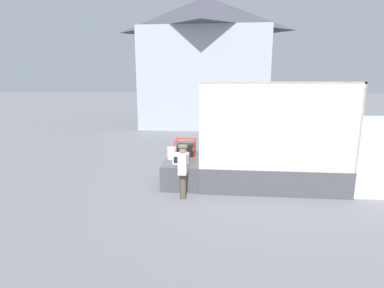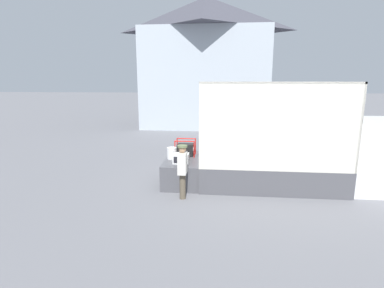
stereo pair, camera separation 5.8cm
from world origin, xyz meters
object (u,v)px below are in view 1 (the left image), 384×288
at_px(microwave, 181,158).
at_px(worker_person, 183,167).
at_px(portable_generator, 186,150).
at_px(orange_bucket, 172,153).
at_px(box_truck, 318,157).

bearing_deg(microwave, worker_person, -79.73).
bearing_deg(portable_generator, microwave, -92.60).
bearing_deg(portable_generator, worker_person, -85.98).
distance_m(portable_generator, orange_bucket, 0.63).
bearing_deg(microwave, orange_bucket, 127.51).
relative_size(orange_bucket, worker_person, 0.24).
xyz_separation_m(microwave, orange_bucket, (-0.39, 0.51, 0.04)).
height_order(box_truck, orange_bucket, box_truck).
distance_m(microwave, portable_generator, 0.97).
distance_m(portable_generator, worker_person, 1.98).
height_order(microwave, portable_generator, portable_generator).
bearing_deg(orange_bucket, box_truck, 0.91).
distance_m(box_truck, microwave, 4.48).
distance_m(orange_bucket, worker_person, 1.62).
xyz_separation_m(box_truck, microwave, (-4.45, -0.58, -0.00)).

